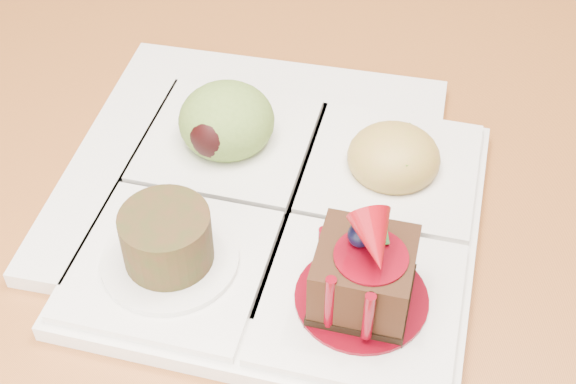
% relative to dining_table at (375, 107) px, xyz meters
% --- Properties ---
extents(dining_table, '(1.00, 1.80, 0.75)m').
position_rel_dining_table_xyz_m(dining_table, '(0.00, 0.00, 0.00)').
color(dining_table, '#9F5D29').
rests_on(dining_table, ground).
extents(sampler_plate, '(0.29, 0.29, 0.10)m').
position_rel_dining_table_xyz_m(sampler_plate, '(0.01, -0.22, 0.09)').
color(sampler_plate, white).
rests_on(sampler_plate, dining_table).
extents(second_plate, '(0.30, 0.30, 0.01)m').
position_rel_dining_table_xyz_m(second_plate, '(-0.03, -0.19, 0.07)').
color(second_plate, white).
rests_on(second_plate, dining_table).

